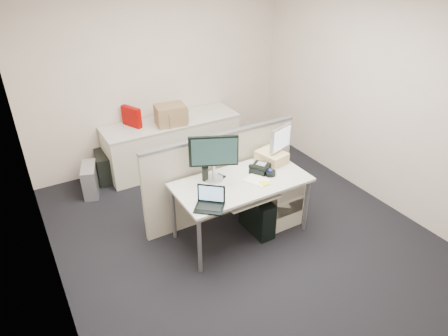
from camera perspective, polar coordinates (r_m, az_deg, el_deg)
floor at (r=4.84m, az=2.33°, el=-9.30°), size 4.00×4.50×0.01m
wall_back at (r=6.01m, az=-9.21°, el=13.08°), size 4.00×0.02×2.70m
wall_front at (r=2.81m, az=28.85°, el=-11.79°), size 4.00×0.02×2.70m
wall_left at (r=3.57m, az=-25.47°, el=-1.71°), size 0.02×4.50×2.70m
wall_right at (r=5.40m, az=21.17°, el=9.53°), size 0.02×4.50×2.70m
desk at (r=4.44m, az=2.51°, el=-2.59°), size 1.50×0.75×0.73m
keyboard_tray at (r=4.34m, az=3.77°, el=-4.18°), size 0.62×0.32×0.02m
drawer_pedestal at (r=4.94m, az=7.52°, el=-3.91°), size 0.40×0.55×0.65m
cubicle_partition at (r=4.83m, az=-0.35°, el=-1.29°), size 2.00×0.06×1.10m
back_counter at (r=6.09m, az=-7.33°, el=3.43°), size 2.00×0.60×0.72m
monitor_main at (r=4.30m, az=-1.50°, el=1.36°), size 0.57×0.41×0.53m
monitor_small at (r=4.77m, az=8.04°, el=3.40°), size 0.39×0.27×0.43m
laptop at (r=3.91m, az=-2.14°, el=-4.58°), size 0.35×0.34×0.21m
trackball at (r=4.54m, az=6.61°, el=-0.72°), size 0.16×0.16×0.05m
desk_phone at (r=4.59m, az=5.16°, el=-0.05°), size 0.29×0.28×0.07m
paper_stack at (r=4.42m, az=4.73°, el=-1.77°), size 0.28×0.31×0.01m
sticky_pad at (r=4.37m, az=5.79°, el=-2.24°), size 0.09×0.09×0.01m
travel_mug at (r=4.39m, az=-2.71°, el=-0.89°), size 0.08×0.08×0.15m
banana at (r=4.61m, az=4.81°, el=-0.16°), size 0.19×0.05×0.04m
cellphone at (r=4.48m, az=-0.46°, el=-1.14°), size 0.09×0.12×0.01m
manila_folders at (r=4.80m, az=6.82°, el=1.60°), size 0.33×0.38×0.13m
keyboard at (r=4.38m, az=4.04°, el=-3.49°), size 0.49×0.27×0.03m
pc_tower_desk at (r=4.75m, az=4.77°, el=-6.67°), size 0.20×0.49×0.45m
pc_tower_spare_dark at (r=5.98m, az=-16.85°, el=0.14°), size 0.25×0.47×0.42m
pc_tower_spare_silver at (r=5.72m, az=-18.56°, el=-1.60°), size 0.31×0.48×0.42m
cardboard_box_left at (r=5.76m, az=-7.63°, el=7.45°), size 0.45×0.36×0.31m
cardboard_box_right at (r=5.80m, az=-7.15°, el=7.22°), size 0.38×0.32×0.24m
red_binder at (r=5.81m, az=-13.06°, el=7.06°), size 0.20×0.33×0.30m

